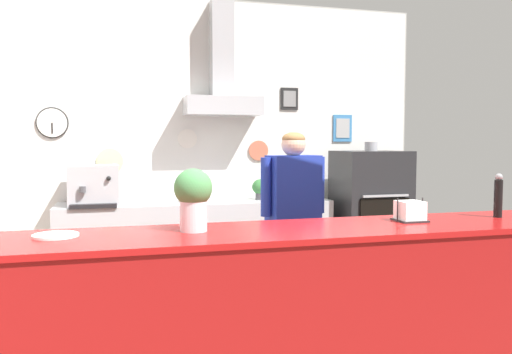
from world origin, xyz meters
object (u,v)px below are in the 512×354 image
at_px(potted_sage, 183,192).
at_px(condiment_plate, 56,235).
at_px(potted_basil, 261,188).
at_px(napkin_holder, 410,212).
at_px(shop_worker, 293,224).
at_px(potted_thyme, 286,187).
at_px(espresso_machine, 94,185).
at_px(pizza_oven, 370,214).
at_px(pepper_grinder, 498,196).
at_px(basil_vase, 193,198).

xyz_separation_m(potted_sage, condiment_plate, (-0.95, -2.79, 0.08)).
distance_m(potted_basil, condiment_plate, 3.34).
distance_m(potted_basil, napkin_holder, 2.83).
bearing_deg(potted_basil, shop_worker, -95.87).
distance_m(shop_worker, condiment_plate, 2.12).
relative_size(potted_thyme, napkin_holder, 1.47).
bearing_deg(espresso_machine, shop_worker, -43.07).
xyz_separation_m(pizza_oven, pepper_grinder, (-0.57, -2.64, 0.49)).
bearing_deg(potted_sage, condiment_plate, -108.84).
relative_size(potted_basil, napkin_holder, 1.36).
bearing_deg(pepper_grinder, basil_vase, 179.95).
height_order(espresso_machine, potted_basil, espresso_machine).
height_order(potted_thyme, napkin_holder, napkin_holder).
bearing_deg(shop_worker, condiment_plate, 30.00).
relative_size(espresso_machine, condiment_plate, 2.61).
xyz_separation_m(potted_sage, napkin_holder, (0.91, -2.82, 0.13)).
distance_m(pizza_oven, potted_sage, 2.09).
height_order(pizza_oven, pepper_grinder, pizza_oven).
xyz_separation_m(pizza_oven, potted_thyme, (-0.92, 0.21, 0.31)).
height_order(espresso_machine, basil_vase, basil_vase).
relative_size(potted_sage, pepper_grinder, 0.74).
bearing_deg(potted_thyme, shop_worker, -106.63).
xyz_separation_m(espresso_machine, potted_thyme, (2.02, 0.04, -0.06)).
relative_size(shop_worker, condiment_plate, 7.53).
height_order(shop_worker, potted_basil, shop_worker).
bearing_deg(condiment_plate, potted_sage, 71.16).
distance_m(shop_worker, napkin_holder, 1.39).
height_order(potted_thyme, pepper_grinder, pepper_grinder).
xyz_separation_m(shop_worker, condiment_plate, (-1.65, -1.32, 0.22)).
distance_m(napkin_holder, basil_vase, 1.22).
relative_size(shop_worker, pepper_grinder, 6.15).
bearing_deg(napkin_holder, potted_basil, 91.27).
relative_size(shop_worker, potted_sage, 8.34).
relative_size(condiment_plate, pepper_grinder, 0.82).
relative_size(espresso_machine, potted_thyme, 2.28).
relative_size(potted_sage, condiment_plate, 0.90).
distance_m(shop_worker, espresso_machine, 2.16).
xyz_separation_m(potted_sage, potted_basil, (0.85, 0.01, 0.02)).
bearing_deg(potted_sage, pepper_grinder, -62.09).
xyz_separation_m(pizza_oven, potted_basil, (-1.22, 0.19, 0.30)).
bearing_deg(condiment_plate, espresso_machine, 88.48).
distance_m(shop_worker, potted_basil, 1.51).
distance_m(espresso_machine, potted_basil, 1.73).
bearing_deg(napkin_holder, pepper_grinder, -0.20).
bearing_deg(potted_thyme, condiment_plate, -126.58).
distance_m(potted_thyme, potted_basil, 0.30).
bearing_deg(potted_sage, pizza_oven, -4.86).
distance_m(potted_thyme, pepper_grinder, 2.88).
relative_size(pizza_oven, basil_vase, 4.86).
bearing_deg(pepper_grinder, shop_worker, 120.75).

